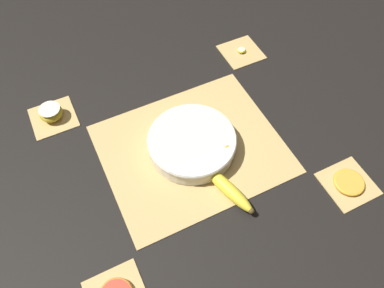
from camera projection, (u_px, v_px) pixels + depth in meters
The scene contains 10 objects.
ground_plane at pixel (192, 149), 1.11m from camera, with size 6.00×6.00×0.00m, color black.
bamboo_mat_center at pixel (192, 148), 1.11m from camera, with size 0.52×0.43×0.01m.
coaster_mat_near_right at pixel (348, 184), 1.04m from camera, with size 0.13×0.13×0.01m.
coaster_mat_far_left at pixel (53, 117), 1.17m from camera, with size 0.13×0.13×0.01m.
coaster_mat_far_right at pixel (241, 52), 1.34m from camera, with size 0.13×0.13×0.01m.
fruit_salad_bowl at pixel (192, 142), 1.08m from camera, with size 0.26×0.26×0.05m.
whole_banana at pixel (229, 189), 1.01m from camera, with size 0.08×0.18×0.04m.
apple_half at pixel (51, 113), 1.15m from camera, with size 0.07×0.07×0.04m.
orange_slice_whole at pixel (349, 182), 1.04m from camera, with size 0.09×0.09×0.01m.
banana_coin_single at pixel (241, 50), 1.33m from camera, with size 0.03×0.03×0.01m.
Camera 1 is at (-0.27, -0.55, 0.93)m, focal length 35.00 mm.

